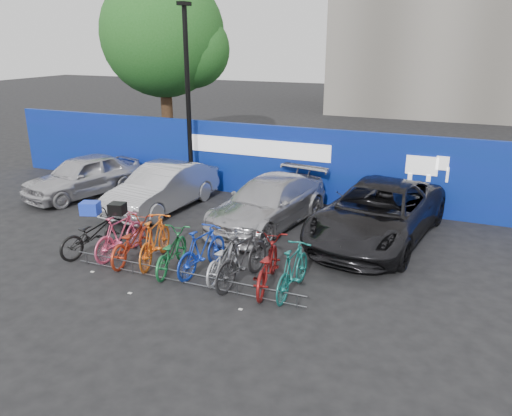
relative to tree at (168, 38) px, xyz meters
The scene contains 21 objects.
ground 13.14m from the tree, 56.03° to the right, with size 100.00×100.00×0.00m, color black.
hoarding 8.80m from the tree, 30.89° to the right, with size 22.00×0.18×2.40m.
tree is the anchor object (origin of this frame).
lamppost 6.14m from the tree, 52.49° to the right, with size 0.25×0.50×6.11m.
bike_rack 13.55m from the tree, 57.55° to the right, with size 5.60×0.03×0.30m.
car_0 7.72m from the tree, 86.54° to the right, with size 1.61×4.01×1.37m, color silver.
car_1 8.68m from the tree, 60.80° to the right, with size 1.47×4.21×1.39m, color #B2B2B7.
car_2 10.64m from the tree, 42.53° to the right, with size 1.86×4.57×1.33m, color #AEADB2.
car_3 12.81m from the tree, 32.46° to the right, with size 2.48×5.37×1.49m, color black.
bike_0 11.70m from the tree, 68.81° to the right, with size 0.67×1.91×1.00m, color black.
bike_1 11.85m from the tree, 65.08° to the right, with size 0.50×1.79×1.07m, color #ED507A.
bike_2 12.12m from the tree, 63.36° to the right, with size 0.65×1.88×0.99m, color #AD3119.
bike_3 12.28m from the tree, 60.52° to the right, with size 0.53×1.87×1.13m, color orange.
bike_4 12.75m from the tree, 58.64° to the right, with size 0.61×1.75×0.92m, color #197237.
bike_5 12.94m from the tree, 55.36° to the right, with size 0.51×1.79×1.07m, color #1435B6.
bike_6 13.24m from the tree, 53.36° to the right, with size 0.61×1.75×0.92m, color #B8BAC0.
bike_7 13.61m from the tree, 51.84° to the right, with size 0.55×1.96×1.18m, color #28292B.
bike_8 13.93m from the tree, 49.83° to the right, with size 0.69×1.98×1.04m, color maroon.
bike_9 14.35m from the tree, 48.09° to the right, with size 0.50×1.77×1.06m, color #176963.
cargo_crate 11.46m from the tree, 68.81° to the right, with size 0.43×0.33×0.31m, color blue.
cargo_topcase 11.61m from the tree, 65.08° to the right, with size 0.36×0.33×0.27m, color black.
Camera 1 is at (5.22, -8.92, 5.04)m, focal length 35.00 mm.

